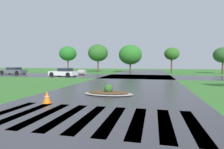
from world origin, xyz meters
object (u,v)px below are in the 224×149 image
object	(u,v)px
car_white_sedan	(64,72)
drainage_pipe_stack	(82,72)
car_silver_hatch	(13,71)
median_island	(109,92)
traffic_cone	(47,97)

from	to	relation	value
car_white_sedan	drainage_pipe_stack	distance (m)	3.86
car_white_sedan	car_silver_hatch	distance (m)	11.93
drainage_pipe_stack	median_island	bearing A→B (deg)	-63.04
car_white_sedan	car_silver_hatch	bearing A→B (deg)	-9.57
median_island	drainage_pipe_stack	world-z (taller)	drainage_pipe_stack
car_white_sedan	traffic_cone	size ratio (longest dim) A/B	6.84
drainage_pipe_stack	traffic_cone	xyz separation A→B (m)	(6.47, -20.48, -0.13)
median_island	drainage_pipe_stack	size ratio (longest dim) A/B	2.39
car_white_sedan	traffic_cone	xyz separation A→B (m)	(7.92, -16.91, -0.28)
median_island	car_silver_hatch	world-z (taller)	car_silver_hatch
car_silver_hatch	traffic_cone	distance (m)	27.93
car_white_sedan	car_silver_hatch	size ratio (longest dim) A/B	0.93
car_white_sedan	traffic_cone	distance (m)	18.68
car_silver_hatch	traffic_cone	xyz separation A→B (m)	(19.43, -20.06, -0.27)
drainage_pipe_stack	car_silver_hatch	bearing A→B (deg)	-178.13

